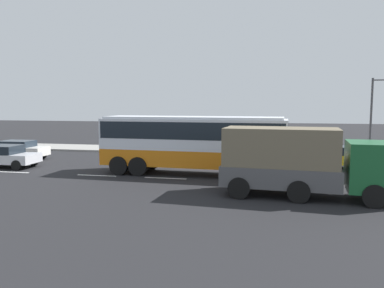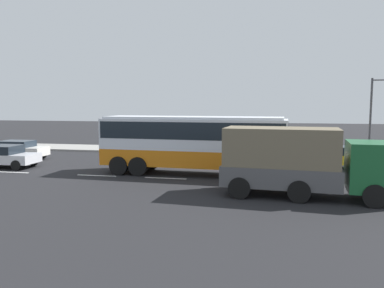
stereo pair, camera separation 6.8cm
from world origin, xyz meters
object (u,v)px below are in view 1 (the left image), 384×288
Objects in this scene: car_yellow_taxi at (349,157)px; street_lamp at (375,111)px; pedestrian_near_curb at (265,141)px; car_silver_hatch at (1,155)px; cargo_truck at (300,160)px; coach_bus at (193,139)px; car_white_minivan at (19,149)px.

car_yellow_taxi is 0.78× the size of street_lamp.
pedestrian_near_curb is 0.27× the size of street_lamp.
street_lamp reaches higher than car_yellow_taxi.
street_lamp is at bearing 18.63° from car_silver_hatch.
street_lamp reaches higher than cargo_truck.
coach_bus is 1.85× the size of street_lamp.
car_silver_hatch reaches higher than car_white_minivan.
car_silver_hatch is 3.43m from car_white_minivan.
car_yellow_taxi is (3.64, 8.23, -0.89)m from cargo_truck.
car_yellow_taxi is 1.11× the size of car_white_minivan.
car_silver_hatch is 26.45m from street_lamp.
coach_bus is at bearing -1.15° from car_silver_hatch.
car_white_minivan is (-1.06, 3.27, -0.01)m from car_silver_hatch.
street_lamp reaches higher than car_silver_hatch.
coach_bus is at bearing 147.63° from cargo_truck.
car_white_minivan is (-13.80, 3.34, -1.35)m from coach_bus.
car_silver_hatch is at bearing 171.34° from cargo_truck.
pedestrian_near_curb is at bearing 131.55° from car_yellow_taxi.
street_lamp is (12.05, 8.83, 1.52)m from coach_bus.
pedestrian_near_curb is 8.51m from street_lamp.
cargo_truck reaches higher than car_yellow_taxi.
cargo_truck is 9.05m from car_yellow_taxi.
car_white_minivan is (-23.17, -0.56, -0.00)m from car_yellow_taxi.
car_yellow_taxi is at bearing 8.99° from car_silver_hatch.
car_yellow_taxi is at bearing 0.72° from car_white_minivan.
pedestrian_near_curb reaches higher than car_silver_hatch.
coach_bus is 15.02m from street_lamp.
car_yellow_taxi is 23.18m from car_white_minivan.
street_lamp is (2.68, 4.93, 2.86)m from car_yellow_taxi.
street_lamp is at bearing 63.16° from car_yellow_taxi.
car_silver_hatch is 0.80× the size of street_lamp.
pedestrian_near_curb is (17.87, 6.92, 0.29)m from car_white_minivan.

